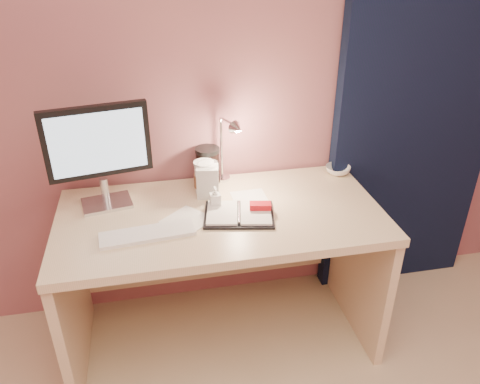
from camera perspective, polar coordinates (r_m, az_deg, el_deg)
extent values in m
plane|color=#A66260|center=(2.16, -4.29, 14.51)|extent=(3.50, 0.00, 3.50)
cube|color=black|center=(2.50, 21.10, 11.13)|extent=(0.85, 0.08, 2.20)
cube|color=beige|center=(2.03, -2.34, -2.99)|extent=(1.40, 0.70, 0.04)
cube|color=beige|center=(2.27, -19.75, -12.50)|extent=(0.04, 0.66, 0.69)
cube|color=beige|center=(2.42, 14.10, -8.56)|extent=(0.04, 0.66, 0.69)
cube|color=beige|center=(2.48, -3.46, -5.14)|extent=(1.32, 0.03, 0.55)
cube|color=silver|center=(2.16, -15.91, -1.32)|extent=(0.23, 0.19, 0.01)
cylinder|color=silver|center=(2.13, -16.14, 0.18)|extent=(0.03, 0.03, 0.11)
cube|color=black|center=(2.03, -17.03, 6.00)|extent=(0.43, 0.11, 0.31)
cube|color=#A2C3DB|center=(2.01, -17.22, 5.68)|extent=(0.38, 0.07, 0.26)
cube|color=white|center=(1.90, -11.21, -5.02)|extent=(0.38, 0.15, 0.02)
cube|color=black|center=(2.00, -0.13, -2.78)|extent=(0.33, 0.27, 0.01)
cube|color=white|center=(1.99, -2.19, -2.54)|extent=(0.16, 0.21, 0.01)
cube|color=white|center=(1.99, 1.93, -2.53)|extent=(0.16, 0.21, 0.01)
cube|color=red|center=(2.01, 2.48, -1.69)|extent=(0.10, 0.06, 0.03)
cube|color=white|center=(1.98, -6.46, -3.44)|extent=(0.24, 0.24, 0.00)
cube|color=white|center=(2.13, 1.20, -0.77)|extent=(0.16, 0.16, 0.00)
cube|color=white|center=(2.02, 0.64, -2.50)|extent=(0.18, 0.18, 0.00)
cylinder|color=silver|center=(2.16, -4.37, 1.67)|extent=(0.09, 0.09, 0.14)
cylinder|color=brown|center=(2.16, -4.36, 1.41)|extent=(0.10, 0.10, 0.06)
cylinder|color=silver|center=(2.12, -4.44, 3.53)|extent=(0.09, 0.09, 0.01)
cylinder|color=white|center=(2.13, -3.85, 1.63)|extent=(0.09, 0.09, 0.16)
imported|color=silver|center=(2.40, 11.85, 2.65)|extent=(0.15, 0.15, 0.04)
imported|color=silver|center=(2.04, -3.04, -0.67)|extent=(0.05, 0.05, 0.10)
cylinder|color=black|center=(2.24, -3.93, 3.04)|extent=(0.11, 0.11, 0.16)
cube|color=silver|center=(2.12, -3.96, 1.28)|extent=(0.11, 0.09, 0.15)
cylinder|color=silver|center=(2.30, -2.21, 1.73)|extent=(0.08, 0.08, 0.01)
cylinder|color=silver|center=(2.23, -2.28, 5.30)|extent=(0.01, 0.01, 0.30)
cone|color=silver|center=(2.05, -3.22, 7.47)|extent=(0.08, 0.07, 0.06)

